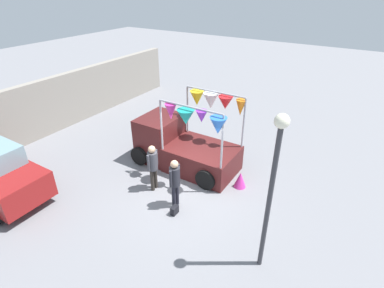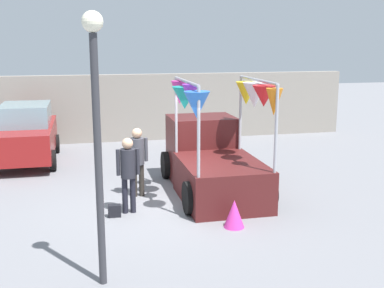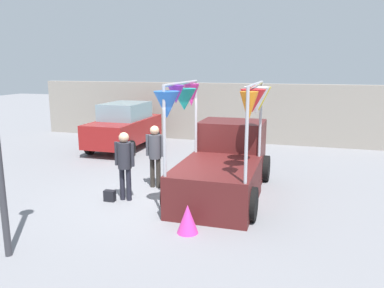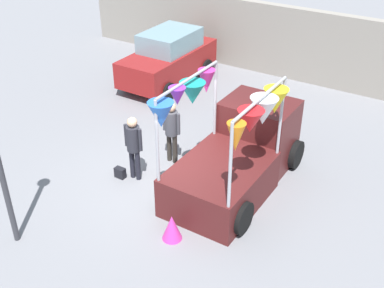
% 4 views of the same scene
% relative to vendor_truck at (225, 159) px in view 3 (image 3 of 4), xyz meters
% --- Properties ---
extents(ground_plane, '(60.00, 60.00, 0.00)m').
position_rel_vendor_truck_xyz_m(ground_plane, '(-1.54, -1.03, -0.93)').
color(ground_plane, slate).
extents(vendor_truck, '(2.54, 4.10, 2.98)m').
position_rel_vendor_truck_xyz_m(vendor_truck, '(0.00, 0.00, 0.00)').
color(vendor_truck, '#4C1919').
rests_on(vendor_truck, ground).
extents(parked_car, '(1.88, 4.00, 1.88)m').
position_rel_vendor_truck_xyz_m(parked_car, '(-5.03, 4.19, 0.01)').
color(parked_car, maroon).
rests_on(parked_car, ground).
extents(person_customer, '(0.53, 0.34, 1.75)m').
position_rel_vendor_truck_xyz_m(person_customer, '(-2.29, -1.29, 0.13)').
color(person_customer, black).
rests_on(person_customer, ground).
extents(person_vendor, '(0.53, 0.34, 1.75)m').
position_rel_vendor_truck_xyz_m(person_vendor, '(-1.95, -0.13, 0.13)').
color(person_vendor, '#2D2823').
rests_on(person_vendor, ground).
extents(handbag, '(0.28, 0.16, 0.28)m').
position_rel_vendor_truck_xyz_m(handbag, '(-2.64, -1.49, -0.79)').
color(handbag, black).
rests_on(handbag, ground).
extents(brick_boundary_wall, '(18.00, 0.36, 2.60)m').
position_rel_vendor_truck_xyz_m(brick_boundary_wall, '(-1.54, 6.96, 0.37)').
color(brick_boundary_wall, gray).
rests_on(brick_boundary_wall, ground).
extents(folded_kite_bundle_magenta, '(0.61, 0.61, 0.60)m').
position_rel_vendor_truck_xyz_m(folded_kite_bundle_magenta, '(-0.22, -2.67, -0.63)').
color(folded_kite_bundle_magenta, '#D83399').
rests_on(folded_kite_bundle_magenta, ground).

